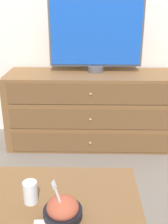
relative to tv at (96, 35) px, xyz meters
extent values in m
plane|color=#70665B|center=(-0.15, 0.23, -1.10)|extent=(12.00, 12.00, 0.00)
cube|color=white|center=(-0.15, 0.25, 0.20)|extent=(12.00, 0.05, 2.60)
cube|color=brown|center=(-0.05, -0.07, -0.73)|extent=(1.66, 0.53, 0.75)
cube|color=brown|center=(-0.05, -0.33, -0.98)|extent=(1.52, 0.01, 0.20)
sphere|color=tan|center=(-0.05, -0.34, -0.98)|extent=(0.02, 0.02, 0.02)
cube|color=brown|center=(-0.05, -0.33, -0.73)|extent=(1.52, 0.01, 0.20)
sphere|color=tan|center=(-0.05, -0.34, -0.73)|extent=(0.02, 0.02, 0.02)
cube|color=brown|center=(-0.05, -0.33, -0.48)|extent=(1.52, 0.01, 0.20)
sphere|color=tan|center=(-0.05, -0.34, -0.48)|extent=(0.02, 0.02, 0.02)
cylinder|color=#515156|center=(0.00, 0.00, -0.33)|extent=(0.15, 0.15, 0.06)
cube|color=#515156|center=(0.00, 0.00, 0.02)|extent=(0.90, 0.04, 0.63)
cube|color=blue|center=(0.00, -0.02, 0.02)|extent=(0.86, 0.01, 0.59)
cube|color=brown|center=(-0.24, -1.62, -0.64)|extent=(0.89, 0.62, 0.02)
cylinder|color=brown|center=(0.17, -1.34, -0.88)|extent=(0.04, 0.04, 0.45)
cylinder|color=black|center=(-0.18, -1.72, -0.61)|extent=(0.18, 0.18, 0.04)
ellipsoid|color=#AD4C33|center=(-0.18, -1.72, -0.58)|extent=(0.15, 0.15, 0.10)
cube|color=silver|center=(-0.19, -1.74, -0.53)|extent=(0.06, 0.03, 0.16)
cube|color=silver|center=(-0.21, -1.73, -0.45)|extent=(0.02, 0.03, 0.04)
cylinder|color=#9E6638|center=(-0.34, -1.62, -0.59)|extent=(0.06, 0.06, 0.07)
cylinder|color=white|center=(-0.34, -1.62, -0.57)|extent=(0.07, 0.07, 0.12)
camera|label=1|loc=(-0.06, -2.75, 0.30)|focal=45.00mm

